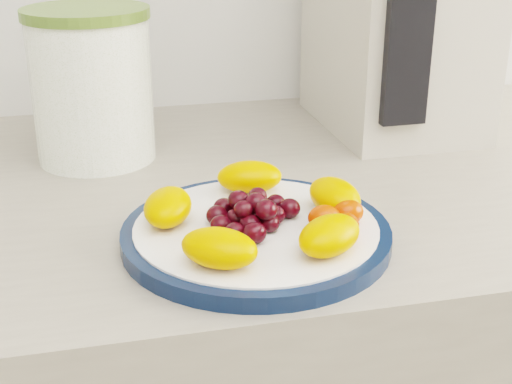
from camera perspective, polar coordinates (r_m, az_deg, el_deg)
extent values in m
cylinder|color=#0B1B37|center=(0.65, 0.00, -3.43)|extent=(0.25, 0.25, 0.01)
cylinder|color=white|center=(0.65, 0.00, -3.35)|extent=(0.22, 0.22, 0.02)
cylinder|color=#5A742A|center=(0.86, -12.95, 7.91)|extent=(0.15, 0.15, 0.17)
cylinder|color=#536F2B|center=(0.84, -13.49, 13.76)|extent=(0.15, 0.15, 0.01)
cube|color=#BAB2A3|center=(0.97, 11.23, 14.20)|extent=(0.18, 0.25, 0.31)
cube|color=black|center=(0.84, 12.17, 13.07)|extent=(0.05, 0.02, 0.23)
ellipsoid|color=orange|center=(0.68, 6.31, -0.32)|extent=(0.05, 0.07, 0.03)
ellipsoid|color=orange|center=(0.72, -0.52, 1.23)|extent=(0.07, 0.05, 0.03)
ellipsoid|color=orange|center=(0.65, -7.06, -1.19)|extent=(0.06, 0.08, 0.03)
ellipsoid|color=orange|center=(0.58, -2.95, -4.50)|extent=(0.08, 0.07, 0.03)
ellipsoid|color=orange|center=(0.60, 5.89, -3.47)|extent=(0.08, 0.07, 0.03)
ellipsoid|color=black|center=(0.65, 0.00, -1.96)|extent=(0.02, 0.02, 0.02)
ellipsoid|color=black|center=(0.65, 1.56, -1.83)|extent=(0.02, 0.02, 0.02)
ellipsoid|color=black|center=(0.66, 0.46, -1.34)|extent=(0.02, 0.02, 0.02)
ellipsoid|color=black|center=(0.66, -1.08, -1.51)|extent=(0.02, 0.02, 0.02)
ellipsoid|color=black|center=(0.64, -1.58, -2.11)|extent=(0.02, 0.02, 0.02)
ellipsoid|color=black|center=(0.63, -0.48, -2.60)|extent=(0.02, 0.02, 0.02)
ellipsoid|color=black|center=(0.64, 1.12, -2.53)|extent=(0.02, 0.02, 0.02)
ellipsoid|color=black|center=(0.66, 2.70, -1.31)|extent=(0.02, 0.02, 0.02)
ellipsoid|color=black|center=(0.67, 1.59, -0.91)|extent=(0.02, 0.02, 0.02)
ellipsoid|color=black|center=(0.68, 0.09, -0.67)|extent=(0.02, 0.02, 0.02)
ellipsoid|color=black|center=(0.68, -1.42, -0.79)|extent=(0.02, 0.02, 0.02)
ellipsoid|color=black|center=(0.66, -2.60, -1.26)|extent=(0.02, 0.02, 0.02)
ellipsoid|color=black|center=(0.65, -3.13, -1.88)|extent=(0.02, 0.02, 0.02)
ellipsoid|color=black|center=(0.63, -2.83, -2.62)|extent=(0.02, 0.02, 0.02)
ellipsoid|color=black|center=(0.62, -1.73, -3.19)|extent=(0.02, 0.02, 0.02)
ellipsoid|color=black|center=(0.61, -0.10, -3.29)|extent=(0.02, 0.02, 0.02)
ellipsoid|color=black|center=(0.64, 0.00, -0.89)|extent=(0.02, 0.02, 0.02)
ellipsoid|color=black|center=(0.66, 0.13, -0.32)|extent=(0.02, 0.02, 0.02)
ellipsoid|color=black|center=(0.65, -1.41, -0.66)|extent=(0.02, 0.02, 0.02)
ellipsoid|color=black|center=(0.63, -1.03, -1.41)|extent=(0.02, 0.02, 0.02)
ellipsoid|color=black|center=(0.63, 0.81, -1.44)|extent=(0.02, 0.02, 0.02)
ellipsoid|color=red|center=(0.64, 5.47, -2.06)|extent=(0.03, 0.03, 0.02)
ellipsoid|color=red|center=(0.65, 7.37, -1.63)|extent=(0.03, 0.03, 0.02)
ellipsoid|color=red|center=(0.63, 7.06, -2.74)|extent=(0.04, 0.04, 0.02)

